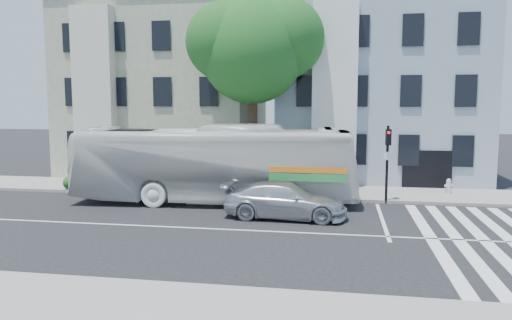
% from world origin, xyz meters
% --- Properties ---
extents(ground, '(120.00, 120.00, 0.00)m').
position_xyz_m(ground, '(0.00, 0.00, 0.00)').
color(ground, black).
rests_on(ground, ground).
extents(sidewalk_far, '(80.00, 4.00, 0.15)m').
position_xyz_m(sidewalk_far, '(0.00, 8.00, 0.07)').
color(sidewalk_far, gray).
rests_on(sidewalk_far, ground).
extents(sidewalk_near, '(80.00, 4.00, 0.15)m').
position_xyz_m(sidewalk_near, '(0.00, -8.00, 0.07)').
color(sidewalk_near, gray).
rests_on(sidewalk_near, ground).
extents(building_left, '(12.00, 10.00, 11.00)m').
position_xyz_m(building_left, '(-7.00, 15.00, 5.50)').
color(building_left, gray).
rests_on(building_left, ground).
extents(building_right, '(12.00, 10.00, 11.00)m').
position_xyz_m(building_right, '(7.00, 15.00, 5.50)').
color(building_right, '#92A3AE').
rests_on(building_right, ground).
extents(street_tree, '(7.30, 5.90, 11.10)m').
position_xyz_m(street_tree, '(0.06, 8.74, 7.83)').
color(street_tree, '#2D2116').
rests_on(street_tree, ground).
extents(bus, '(4.10, 13.63, 3.74)m').
position_xyz_m(bus, '(-1.18, 4.90, 1.87)').
color(bus, silver).
rests_on(bus, ground).
extents(sedan, '(2.31, 5.22, 1.49)m').
position_xyz_m(sedan, '(2.50, 2.27, 0.74)').
color(sedan, silver).
rests_on(sedan, ground).
extents(hedge, '(8.53, 2.14, 0.70)m').
position_xyz_m(hedge, '(-5.34, 6.30, 0.50)').
color(hedge, '#1C591D').
rests_on(hedge, sidewalk_far).
extents(traffic_signal, '(0.39, 0.51, 3.72)m').
position_xyz_m(traffic_signal, '(6.93, 5.94, 2.40)').
color(traffic_signal, black).
rests_on(traffic_signal, ground).
extents(fire_hydrant, '(0.44, 0.29, 0.76)m').
position_xyz_m(fire_hydrant, '(10.25, 8.45, 0.54)').
color(fire_hydrant, silver).
rests_on(fire_hydrant, sidewalk_far).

